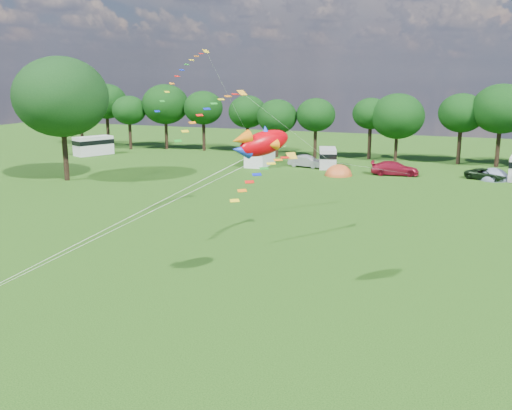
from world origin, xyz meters
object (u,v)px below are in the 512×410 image
(car_b, at_px, (306,161))
(campervan_b, at_px, (260,153))
(campervan_a, at_px, (93,145))
(tent_greyblue, at_px, (493,179))
(tent_orange, at_px, (338,175))
(campervan_c, at_px, (328,157))
(big_tree, at_px, (61,97))
(car_d, at_px, (486,174))
(car_c, at_px, (395,168))
(fish_kite, at_px, (260,143))

(car_b, height_order, campervan_b, campervan_b)
(campervan_a, bearing_deg, tent_greyblue, -66.31)
(campervan_a, height_order, campervan_b, campervan_b)
(campervan_a, relative_size, tent_orange, 1.69)
(campervan_c, bearing_deg, big_tree, 112.02)
(car_d, distance_m, campervan_c, 18.57)
(car_d, xyz_separation_m, tent_orange, (-15.78, -3.13, -0.59))
(car_b, height_order, campervan_a, campervan_a)
(car_b, xyz_separation_m, campervan_a, (-31.65, -0.43, 0.70))
(car_c, bearing_deg, car_b, 73.20)
(car_d, relative_size, fish_kite, 1.44)
(car_c, relative_size, campervan_c, 1.01)
(campervan_a, xyz_separation_m, tent_orange, (36.80, -3.98, -1.41))
(car_b, distance_m, tent_orange, 6.82)
(car_b, xyz_separation_m, campervan_b, (-5.94, -0.64, 0.80))
(car_b, relative_size, fish_kite, 1.35)
(car_d, xyz_separation_m, campervan_a, (-52.58, 0.85, 0.83))
(car_c, distance_m, tent_greyblue, 10.67)
(campervan_a, bearing_deg, big_tree, -127.29)
(big_tree, height_order, campervan_b, big_tree)
(campervan_b, bearing_deg, tent_orange, -112.20)
(campervan_a, distance_m, tent_greyblue, 53.40)
(car_c, xyz_separation_m, tent_greyblue, (10.60, 0.97, -0.77))
(car_d, relative_size, tent_greyblue, 1.18)
(tent_orange, distance_m, tent_greyblue, 16.96)
(campervan_a, relative_size, fish_kite, 1.91)
(campervan_b, xyz_separation_m, tent_greyblue, (27.68, -0.21, -1.51))
(big_tree, height_order, campervan_a, big_tree)
(campervan_b, height_order, tent_greyblue, campervan_b)
(car_d, distance_m, fish_kite, 43.35)
(car_b, height_order, tent_greyblue, car_b)
(car_c, bearing_deg, campervan_b, 78.56)
(big_tree, relative_size, tent_orange, 3.79)
(car_d, xyz_separation_m, campervan_b, (-26.88, 0.64, 0.93))
(car_c, height_order, campervan_b, campervan_b)
(campervan_c, relative_size, tent_orange, 1.49)
(car_d, distance_m, tent_greyblue, 1.08)
(car_d, xyz_separation_m, tent_greyblue, (0.80, 0.42, -0.59))
(big_tree, xyz_separation_m, campervan_b, (16.06, 17.51, -7.48))
(car_d, xyz_separation_m, campervan_c, (-18.43, 2.15, 0.67))
(car_b, relative_size, tent_orange, 1.19)
(campervan_c, height_order, tent_orange, campervan_c)
(campervan_c, xyz_separation_m, fish_kite, (7.38, -43.38, 6.88))
(campervan_b, xyz_separation_m, campervan_c, (8.45, 1.51, -0.26))
(big_tree, relative_size, car_c, 2.53)
(tent_greyblue, bearing_deg, campervan_a, 179.54)
(tent_greyblue, distance_m, fish_kite, 44.07)
(campervan_c, bearing_deg, fish_kite, 173.86)
(tent_greyblue, xyz_separation_m, fish_kite, (-11.85, -41.66, 8.14))
(car_c, relative_size, tent_orange, 1.50)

